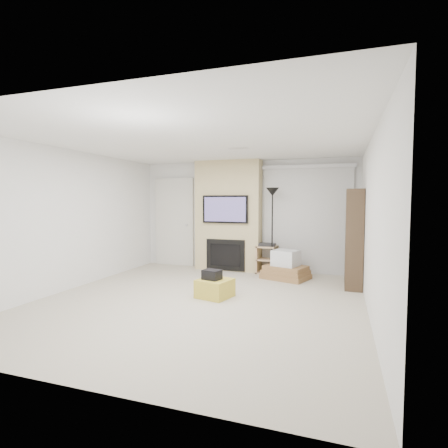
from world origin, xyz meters
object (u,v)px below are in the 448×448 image
(bookshelf, at_px, (354,238))
(av_stand, at_px, (267,257))
(ottoman, at_px, (215,288))
(box_stack, at_px, (286,268))
(floor_lamp, at_px, (272,206))

(bookshelf, bearing_deg, av_stand, 157.95)
(ottoman, height_order, box_stack, box_stack)
(av_stand, relative_size, box_stack, 0.63)
(box_stack, xyz_separation_m, bookshelf, (1.28, -0.28, 0.68))
(floor_lamp, height_order, box_stack, floor_lamp)
(floor_lamp, xyz_separation_m, bookshelf, (1.62, -0.57, -0.57))
(floor_lamp, bearing_deg, box_stack, -40.17)
(ottoman, bearing_deg, av_stand, 78.94)
(av_stand, xyz_separation_m, box_stack, (0.47, -0.43, -0.12))
(ottoman, bearing_deg, floor_lamp, 74.69)
(floor_lamp, relative_size, av_stand, 2.83)
(av_stand, height_order, bookshelf, bookshelf)
(floor_lamp, bearing_deg, av_stand, 133.88)
(ottoman, bearing_deg, box_stack, 62.78)
(av_stand, bearing_deg, floor_lamp, -46.12)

